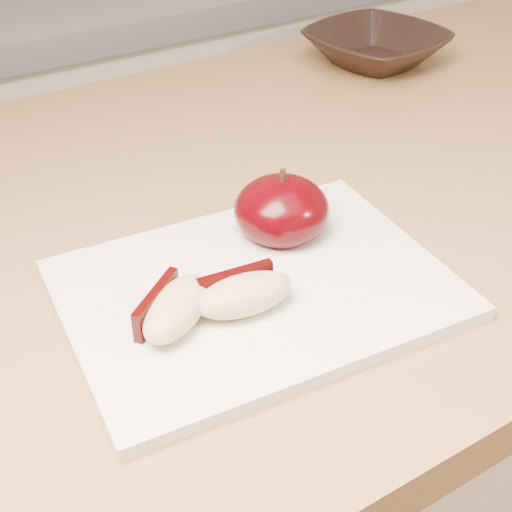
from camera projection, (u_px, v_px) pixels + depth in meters
back_cabinet at (30, 235)px, 1.36m from camera, size 2.40×0.62×0.94m
cutting_board at (256, 289)px, 0.53m from camera, size 0.30×0.23×0.01m
apple_half at (282, 210)px, 0.57m from camera, size 0.09×0.09×0.06m
apple_wedge_a at (174, 308)px, 0.48m from camera, size 0.08×0.07×0.03m
apple_wedge_b at (243, 294)px, 0.50m from camera, size 0.08×0.04×0.03m
bowl at (376, 47)px, 0.91m from camera, size 0.19×0.19×0.04m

